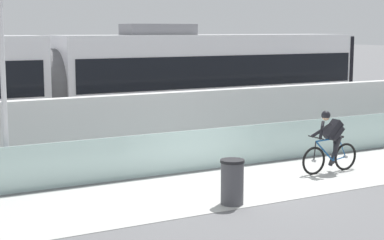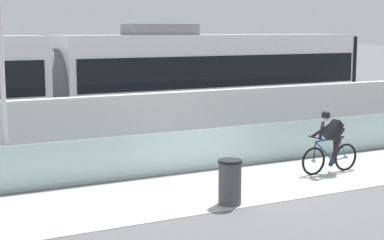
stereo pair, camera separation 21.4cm
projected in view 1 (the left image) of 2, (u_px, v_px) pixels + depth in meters
name	position (u px, v px, depth m)	size (l,w,h in m)	color
ground_plane	(234.00, 186.00, 14.30)	(200.00, 200.00, 0.00)	slate
bike_path_deck	(234.00, 186.00, 14.30)	(32.00, 3.20, 0.01)	beige
glass_parapet	(195.00, 150.00, 15.83)	(32.00, 0.05, 1.07)	silver
concrete_barrier_wall	(164.00, 125.00, 17.33)	(32.00, 0.36, 1.87)	silver
tram_rail_near	(130.00, 144.00, 19.62)	(32.00, 0.08, 0.01)	#595654
tram_rail_far	(114.00, 137.00, 20.86)	(32.00, 0.08, 0.01)	#595654
tram	(48.00, 86.00, 18.82)	(22.56, 2.54, 3.81)	silver
cyclist_on_bike	(331.00, 142.00, 15.57)	(1.77, 0.58, 1.61)	black
lamp_post_antenna	(2.00, 45.00, 13.44)	(0.28, 0.28, 5.20)	gray
trash_bin	(232.00, 182.00, 12.75)	(0.51, 0.51, 0.96)	#47474C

